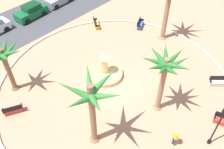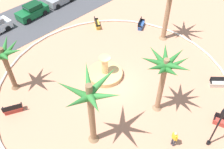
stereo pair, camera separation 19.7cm
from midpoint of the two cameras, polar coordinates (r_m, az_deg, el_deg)
The scene contains 15 objects.
ground_plane at distance 23.80m, azimuth 0.46°, elevation -2.34°, with size 80.00×80.00×0.00m, color tan.
plaza_curb at distance 23.73m, azimuth 0.47°, elevation -2.18°, with size 21.77×21.77×0.20m, color silver.
street_asphalt at distance 33.69m, azimuth -19.20°, elevation 11.12°, with size 48.00×8.00×0.03m, color #424247.
fountain at distance 24.45m, azimuth -1.82°, elevation 0.34°, with size 3.40×3.40×2.31m.
palm_tree_near_fountain at distance 18.97m, azimuth 11.62°, elevation 1.24°, with size 3.86×3.88×5.89m.
palm_tree_by_curb at distance 22.79m, azimuth -23.45°, elevation 3.45°, with size 3.57×3.68×4.90m.
palm_tree_far_side at distance 16.45m, azimuth -4.90°, elevation -5.81°, with size 4.59×4.15×6.44m.
bench_east at distance 30.93m, azimuth -3.78°, elevation 11.23°, with size 1.30×1.61×1.00m.
bench_west at distance 25.48m, azimuth 22.53°, elevation -1.66°, with size 1.46×1.51×1.00m.
bench_north at distance 22.67m, azimuth 23.62°, elevation -9.63°, with size 0.95×1.68×1.00m.
bench_southeast at distance 30.97m, azimuth 6.15°, elevation 11.11°, with size 1.66×1.14×1.00m.
bench_southwest at distance 23.06m, azimuth -21.60°, elevation -7.49°, with size 1.66×1.15×1.00m.
lamppost at distance 19.47m, azimuth 22.58°, elevation -10.27°, with size 0.32×0.32×4.35m.
person_cyclist_helmet at distance 19.86m, azimuth 13.79°, elevation -13.65°, with size 0.26×0.52×1.68m.
parked_car_second at distance 34.01m, azimuth -17.93°, elevation 13.33°, with size 4.10×2.12×1.67m.
Camera 1 is at (-11.87, -10.91, 17.51)m, focal length 40.56 mm.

